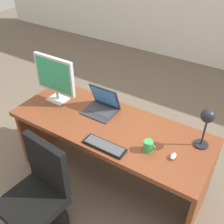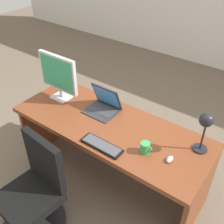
% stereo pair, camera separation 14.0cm
% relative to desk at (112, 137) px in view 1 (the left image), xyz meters
% --- Properties ---
extents(ground, '(12.00, 12.00, 0.00)m').
position_rel_desk_xyz_m(ground, '(0.00, 1.46, -0.54)').
color(ground, '#6B5B4C').
extents(desk, '(1.88, 0.73, 0.73)m').
position_rel_desk_xyz_m(desk, '(0.00, 0.00, 0.00)').
color(desk, brown).
rests_on(desk, ground).
extents(monitor, '(0.46, 0.16, 0.48)m').
position_rel_desk_xyz_m(monitor, '(-0.68, 0.01, 0.46)').
color(monitor, '#B7BABF').
rests_on(monitor, desk).
extents(laptop, '(0.31, 0.28, 0.25)m').
position_rel_desk_xyz_m(laptop, '(-0.19, 0.12, 0.26)').
color(laptop, '#2D2D33').
rests_on(laptop, desk).
extents(keyboard, '(0.37, 0.12, 0.02)m').
position_rel_desk_xyz_m(keyboard, '(0.12, -0.32, 0.20)').
color(keyboard, black).
rests_on(keyboard, desk).
extents(mouse, '(0.04, 0.08, 0.04)m').
position_rel_desk_xyz_m(mouse, '(0.65, -0.13, 0.20)').
color(mouse, '#B7BABF').
rests_on(mouse, desk).
extents(desk_lamp, '(0.12, 0.14, 0.38)m').
position_rel_desk_xyz_m(desk_lamp, '(0.79, 0.11, 0.46)').
color(desk_lamp, black).
rests_on(desk_lamp, desk).
extents(coffee_mug, '(0.11, 0.08, 0.10)m').
position_rel_desk_xyz_m(coffee_mug, '(0.44, -0.16, 0.24)').
color(coffee_mug, green).
rests_on(coffee_mug, desk).
extents(office_chair, '(0.56, 0.56, 0.89)m').
position_rel_desk_xyz_m(office_chair, '(-0.22, -0.82, -0.19)').
color(office_chair, black).
rests_on(office_chair, ground).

